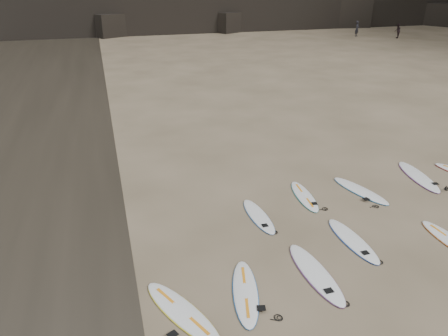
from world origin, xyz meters
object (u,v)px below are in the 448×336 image
Objects in this scene: surfboard_2 at (353,240)px; person_b at (398,31)px; surfboard_7 at (360,190)px; surfboard_5 at (259,216)px; person_a at (357,29)px; surfboard_0 at (245,292)px; surfboard_11 at (182,311)px; surfboard_6 at (304,196)px; surfboard_8 at (418,176)px; surfboard_1 at (316,273)px.

person_b reaches higher than surfboard_2.
surfboard_5 is at bearing 173.37° from surfboard_7.
surfboard_5 is 42.42m from person_a.
surfboard_5 is 1.31× the size of person_a.
person_b reaches higher than surfboard_7.
surfboard_0 is at bearing -5.57° from person_b.
surfboard_11 is (-3.07, -3.44, 0.01)m from surfboard_5.
surfboard_7 is (2.03, -0.17, 0.00)m from surfboard_6.
surfboard_6 is 1.44× the size of person_b.
person_a is (17.82, 33.60, 0.79)m from surfboard_8.
surfboard_0 is 0.93× the size of surfboard_11.
surfboard_2 is at bearing -141.23° from surfboard_7.
surfboard_6 is 2.04m from surfboard_7.
person_b reaches higher than surfboard_1.
surfboard_11 reaches higher than surfboard_7.
surfboard_8 is (4.53, 3.03, 0.01)m from surfboard_2.
surfboard_8 is (6.21, 4.08, 0.00)m from surfboard_1.
surfboard_11 is at bearing -133.98° from surfboard_6.
surfboard_8 is 1.74× the size of person_b.
surfboard_0 is 45.91m from person_a.
surfboard_1 is 1.09× the size of surfboard_2.
surfboard_11 reaches higher than surfboard_0.
surfboard_0 is at bearing -117.39° from surfboard_5.
surfboard_11 is 47.00m from person_a.
surfboard_2 and surfboard_7 have the same top height.
person_a reaches higher than surfboard_8.
surfboard_5 is at bearing -6.79° from person_b.
surfboard_6 is 1.32× the size of person_a.
surfboard_7 is 1.56× the size of person_b.
surfboard_8 is 10.70m from surfboard_11.
person_a reaches higher than surfboard_0.
surfboard_1 is at bearing -149.81° from surfboard_7.
surfboard_1 is 44.69m from person_a.
surfboard_7 is 8.14m from surfboard_11.
surfboard_8 is (2.67, 0.41, 0.00)m from surfboard_7.
surfboard_8 is 1.04× the size of surfboard_11.
surfboard_2 is 0.99× the size of surfboard_7.
surfboard_8 is 37.70m from person_b.
surfboard_0 is 0.89× the size of surfboard_8.
surfboard_6 is at bearing 159.48° from surfboard_7.
surfboard_11 is (-7.03, -4.09, 0.00)m from surfboard_7.
surfboard_0 is at bearing -17.40° from surfboard_11.
surfboard_6 is 4.71m from surfboard_8.
surfboard_8 is at bearing -1.00° from surfboard_11.
surfboard_0 and surfboard_2 have the same top height.
person_b is (27.98, 32.12, 0.73)m from surfboard_5.
person_b reaches higher than surfboard_11.
person_b is (27.56, 35.15, 0.73)m from surfboard_1.
surfboard_6 is 0.92× the size of surfboard_7.
person_a is 4.34m from person_b.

